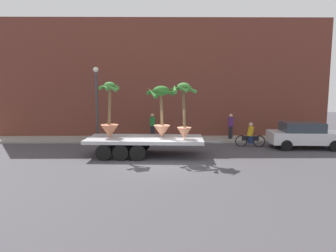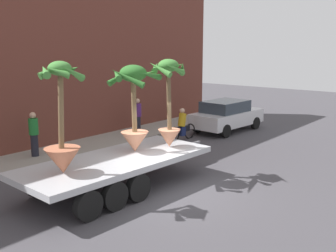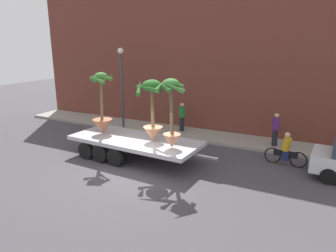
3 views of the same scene
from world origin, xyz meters
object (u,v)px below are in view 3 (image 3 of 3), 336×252
object	(u,v)px
pedestrian_far_left	(182,116)
street_lamp	(122,78)
potted_palm_rear	(152,108)
potted_palm_front	(171,111)
pedestrian_near_gate	(276,129)
cyclist	(286,151)
flatbed_trailer	(131,142)
potted_palm_middle	(102,111)

from	to	relation	value
pedestrian_far_left	street_lamp	distance (m)	4.32
potted_palm_rear	pedestrian_far_left	bearing A→B (deg)	98.32
pedestrian_far_left	potted_palm_front	bearing A→B (deg)	-70.16
pedestrian_near_gate	street_lamp	world-z (taller)	street_lamp
cyclist	pedestrian_far_left	world-z (taller)	pedestrian_far_left
potted_palm_front	street_lamp	bearing A→B (deg)	142.21
flatbed_trailer	potted_palm_middle	size ratio (longest dim) A/B	2.43
potted_palm_front	pedestrian_near_gate	size ratio (longest dim) A/B	1.71
flatbed_trailer	cyclist	xyz separation A→B (m)	(6.62, 2.37, -0.11)
potted_palm_front	pedestrian_near_gate	world-z (taller)	potted_palm_front
potted_palm_rear	pedestrian_near_gate	xyz separation A→B (m)	(4.70, 4.35, -1.43)
potted_palm_front	cyclist	bearing A→B (deg)	32.39
potted_palm_front	pedestrian_near_gate	distance (m)	6.16
cyclist	pedestrian_far_left	bearing A→B (deg)	158.77
pedestrian_near_gate	flatbed_trailer	bearing A→B (deg)	-142.66
flatbed_trailer	potted_palm_middle	world-z (taller)	potted_palm_middle
potted_palm_front	potted_palm_rear	bearing A→B (deg)	158.35
flatbed_trailer	potted_palm_rear	bearing A→B (deg)	4.88
pedestrian_far_left	street_lamp	world-z (taller)	street_lamp
flatbed_trailer	potted_palm_front	bearing A→B (deg)	-9.06
flatbed_trailer	cyclist	world-z (taller)	cyclist
potted_palm_front	cyclist	world-z (taller)	potted_palm_front
flatbed_trailer	street_lamp	world-z (taller)	street_lamp
potted_palm_front	pedestrian_far_left	distance (m)	5.66
potted_palm_middle	potted_palm_rear	bearing A→B (deg)	1.29
potted_palm_front	pedestrian_far_left	world-z (taller)	potted_palm_front
flatbed_trailer	pedestrian_near_gate	world-z (taller)	pedestrian_near_gate
street_lamp	pedestrian_near_gate	bearing A→B (deg)	3.65
potted_palm_front	cyclist	size ratio (longest dim) A/B	1.59
potted_palm_middle	pedestrian_near_gate	distance (m)	8.74
cyclist	potted_palm_rear	bearing A→B (deg)	-157.49
potted_palm_front	pedestrian_near_gate	xyz separation A→B (m)	(3.53, 4.82, -1.51)
potted_palm_middle	cyclist	world-z (taller)	potted_palm_middle
pedestrian_near_gate	potted_palm_front	bearing A→B (deg)	-126.23
potted_palm_middle	potted_palm_front	size ratio (longest dim) A/B	1.01
flatbed_trailer	pedestrian_far_left	distance (m)	4.79
flatbed_trailer	street_lamp	distance (m)	5.57
pedestrian_near_gate	pedestrian_far_left	world-z (taller)	same
flatbed_trailer	potted_palm_rear	size ratio (longest dim) A/B	2.61
pedestrian_near_gate	pedestrian_far_left	bearing A→B (deg)	176.63
street_lamp	cyclist	bearing A→B (deg)	-8.74
potted_palm_rear	potted_palm_middle	xyz separation A→B (m)	(-2.77, -0.06, -0.38)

